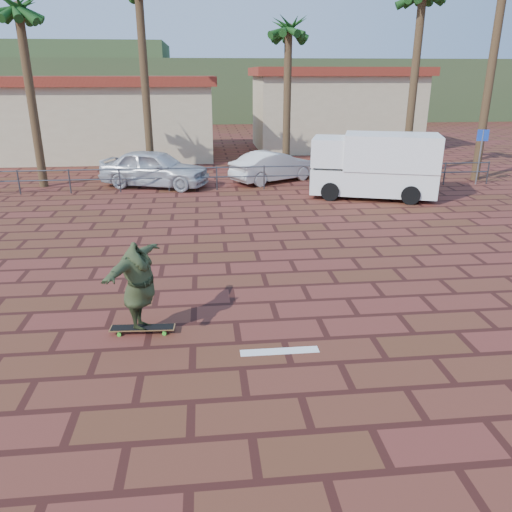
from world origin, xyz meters
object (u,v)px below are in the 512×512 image
(longboard, at_px, (143,328))
(skateboarder, at_px, (139,286))
(campervan, at_px, (375,164))
(car_silver, at_px, (155,168))
(car_white, at_px, (274,166))

(longboard, bearing_deg, skateboarder, -4.01)
(campervan, bearing_deg, skateboarder, -109.66)
(campervan, xyz_separation_m, car_silver, (-8.77, 2.91, -0.50))
(skateboarder, distance_m, campervan, 13.03)
(car_white, bearing_deg, car_silver, 66.71)
(skateboarder, relative_size, car_silver, 0.45)
(longboard, relative_size, campervan, 0.24)
(longboard, relative_size, skateboarder, 0.59)
(longboard, bearing_deg, car_white, 75.37)
(car_silver, bearing_deg, campervan, -89.08)
(longboard, xyz_separation_m, campervan, (7.92, 10.35, 1.20))
(campervan, height_order, car_silver, campervan)
(skateboarder, xyz_separation_m, car_white, (4.43, 13.86, -0.29))
(skateboarder, bearing_deg, car_white, 1.09)
(longboard, height_order, car_silver, car_silver)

